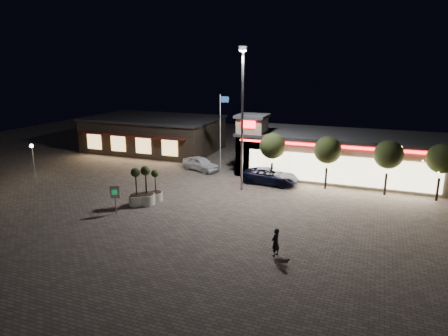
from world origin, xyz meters
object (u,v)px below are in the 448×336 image
at_px(pickup_truck, 270,176).
at_px(pedestrian, 276,242).
at_px(white_sedan, 201,164).
at_px(planter_mid, 137,194).
at_px(valet_sign, 115,194).
at_px(planter_left, 146,193).

xyz_separation_m(pickup_truck, pedestrian, (3.99, -14.01, 0.12)).
xyz_separation_m(white_sedan, pedestrian, (12.05, -16.01, 0.12)).
distance_m(planter_mid, valet_sign, 2.23).
height_order(pickup_truck, pedestrian, pedestrian).
xyz_separation_m(white_sedan, planter_mid, (-0.36, -11.55, 0.21)).
height_order(pedestrian, planter_left, planter_left).
distance_m(planter_left, planter_mid, 0.78).
xyz_separation_m(white_sedan, valet_sign, (-0.84, -13.65, 0.77)).
distance_m(pickup_truck, valet_sign, 14.68).
relative_size(pedestrian, planter_left, 0.54).
height_order(white_sedan, valet_sign, valet_sign).
distance_m(white_sedan, planter_left, 11.10).
bearing_deg(white_sedan, valet_sign, -161.57).
bearing_deg(pickup_truck, valet_sign, 147.60).
bearing_deg(valet_sign, pedestrian, -10.37).
xyz_separation_m(planter_left, planter_mid, (-0.63, -0.46, -0.03)).
relative_size(pedestrian, valet_sign, 0.79).
bearing_deg(valet_sign, planter_mid, 77.11).
relative_size(pickup_truck, pedestrian, 3.11).
bearing_deg(planter_left, white_sedan, 91.38).
relative_size(pickup_truck, planter_mid, 1.72).
height_order(pickup_truck, white_sedan, same).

